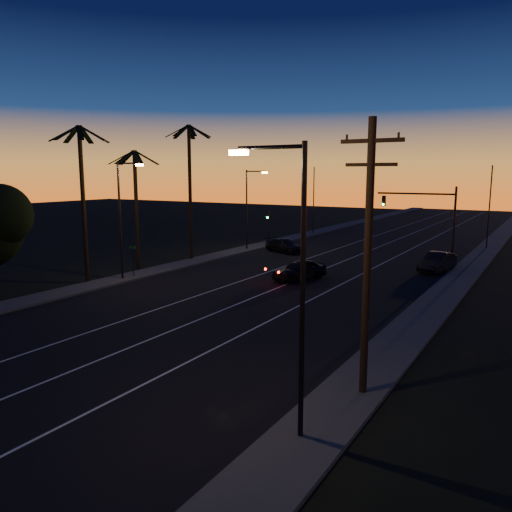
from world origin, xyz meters
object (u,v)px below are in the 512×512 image
Objects in this scene: lead_car at (299,270)px; cross_car at (284,246)px; right_car at (437,262)px; utility_pole at (368,254)px; signal_mast at (427,211)px.

cross_car is (-7.43, 11.59, -0.09)m from lead_car.
cross_car is (-15.83, 2.58, -0.10)m from right_car.
utility_pole is 26.68m from right_car.
signal_mast is at bearing 115.97° from right_car.
utility_pole reaches higher than signal_mast.
right_car reaches higher than cross_car.
cross_car is (-13.97, -1.25, -4.08)m from signal_mast.
utility_pole reaches higher than cross_car.
lead_car is (-6.54, -12.84, -3.99)m from signal_mast.
utility_pole is 20.88m from lead_car.
right_car is (8.41, 9.01, 0.01)m from lead_car.
signal_mast is 5.83m from right_car.
signal_mast is at bearing 63.00° from lead_car.
utility_pole is at bearing -84.33° from right_car.
utility_pole is 1.86× the size of lead_car.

